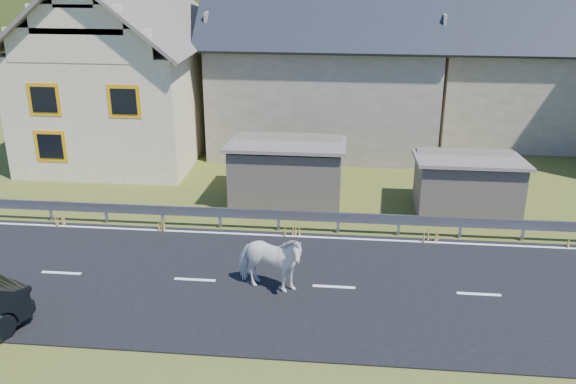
# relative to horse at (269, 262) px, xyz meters

# --- Properties ---
(ground) EXTENTS (160.00, 160.00, 0.00)m
(ground) POSITION_rel_horse_xyz_m (1.78, 0.33, -0.90)
(ground) COLOR #444E15
(ground) RESTS_ON ground
(road) EXTENTS (60.00, 7.00, 0.04)m
(road) POSITION_rel_horse_xyz_m (1.78, 0.33, -0.88)
(road) COLOR black
(road) RESTS_ON ground
(lane_markings) EXTENTS (60.00, 6.60, 0.01)m
(lane_markings) POSITION_rel_horse_xyz_m (1.78, 0.33, -0.86)
(lane_markings) COLOR silver
(lane_markings) RESTS_ON road
(guardrail) EXTENTS (28.10, 0.09, 0.75)m
(guardrail) POSITION_rel_horse_xyz_m (1.78, 4.01, -0.34)
(guardrail) COLOR #93969B
(guardrail) RESTS_ON ground
(shed_left) EXTENTS (4.30, 3.30, 2.40)m
(shed_left) POSITION_rel_horse_xyz_m (-0.22, 6.83, 0.20)
(shed_left) COLOR #6A5E4D
(shed_left) RESTS_ON ground
(shed_right) EXTENTS (3.80, 2.90, 2.20)m
(shed_right) POSITION_rel_horse_xyz_m (6.28, 6.33, 0.10)
(shed_right) COLOR #6A5E4D
(shed_right) RESTS_ON ground
(house_cream) EXTENTS (7.80, 9.80, 8.30)m
(house_cream) POSITION_rel_horse_xyz_m (-8.22, 12.33, 3.45)
(house_cream) COLOR #FFECBC
(house_cream) RESTS_ON ground
(house_stone_a) EXTENTS (10.80, 9.80, 8.90)m
(house_stone_a) POSITION_rel_horse_xyz_m (0.78, 15.33, 3.73)
(house_stone_a) COLOR gray
(house_stone_a) RESTS_ON ground
(house_stone_b) EXTENTS (9.80, 8.80, 8.10)m
(house_stone_b) POSITION_rel_horse_xyz_m (10.78, 17.33, 3.33)
(house_stone_b) COLOR gray
(house_stone_b) RESTS_ON ground
(mountain) EXTENTS (440.00, 280.00, 260.00)m
(mountain) POSITION_rel_horse_xyz_m (6.78, 180.33, -20.90)
(mountain) COLOR #21350D
(mountain) RESTS_ON ground
(horse) EXTENTS (1.42, 2.22, 1.73)m
(horse) POSITION_rel_horse_xyz_m (0.00, 0.00, 0.00)
(horse) COLOR white
(horse) RESTS_ON road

